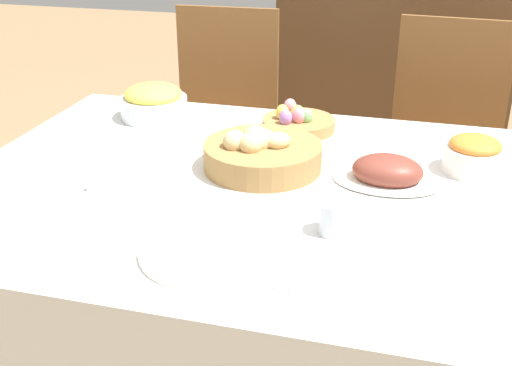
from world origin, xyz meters
TOP-DOWN VIEW (x-y plane):
  - dining_table at (0.00, 0.00)m, footprint 1.61×1.15m
  - chair_far_right at (0.43, 0.93)m, footprint 0.45×0.45m
  - chair_far_left at (-0.44, 0.94)m, footprint 0.43×0.43m
  - sideboard at (0.18, 1.79)m, footprint 1.10×0.44m
  - bread_basket at (-0.05, 0.09)m, footprint 0.31×0.31m
  - egg_basket at (-0.02, 0.40)m, footprint 0.22×0.22m
  - ham_platter at (0.27, 0.09)m, footprint 0.27×0.19m
  - pineapple_bowl at (-0.49, 0.39)m, footprint 0.21×0.21m
  - carrot_bowl at (0.48, 0.21)m, footprint 0.16×0.16m
  - dinner_plate at (-0.05, -0.36)m, footprint 0.28×0.28m
  - fork at (-0.21, -0.36)m, footprint 0.01×0.18m
  - knife at (0.11, -0.36)m, footprint 0.01×0.18m
  - spoon at (0.14, -0.36)m, footprint 0.01×0.18m
  - drinking_cup at (0.19, -0.20)m, footprint 0.07×0.07m
  - butter_dish at (-0.36, -0.12)m, footprint 0.13×0.08m

SIDE VIEW (x-z plane):
  - dining_table at x=0.00m, z-range 0.00..0.74m
  - sideboard at x=0.18m, z-range 0.00..1.00m
  - chair_far_right at x=0.43m, z-range 0.03..1.01m
  - chair_far_left at x=-0.44m, z-range 0.03..1.01m
  - fork at x=-0.21m, z-range 0.74..0.74m
  - knife at x=0.11m, z-range 0.74..0.74m
  - spoon at x=0.14m, z-range 0.74..0.74m
  - dinner_plate at x=-0.05m, z-range 0.74..0.75m
  - butter_dish at x=-0.36m, z-range 0.74..0.77m
  - ham_platter at x=0.27m, z-range 0.73..0.80m
  - egg_basket at x=-0.02m, z-range 0.73..0.81m
  - drinking_cup at x=0.19m, z-range 0.74..0.81m
  - bread_basket at x=-0.05m, z-range 0.72..0.84m
  - carrot_bowl at x=0.48m, z-range 0.74..0.84m
  - pineapple_bowl at x=-0.49m, z-range 0.74..0.85m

